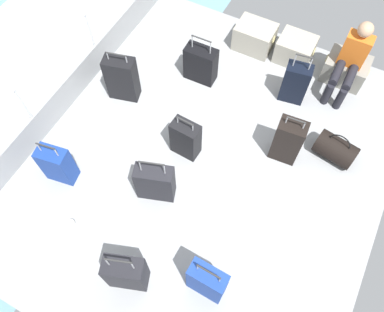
% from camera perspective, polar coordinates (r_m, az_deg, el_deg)
% --- Properties ---
extents(ground_plane, '(4.40, 5.20, 0.06)m').
position_cam_1_polar(ground_plane, '(5.15, 2.48, -0.97)').
color(ground_plane, '#939699').
extents(gunwale_port, '(0.06, 5.20, 0.45)m').
position_cam_1_polar(gunwale_port, '(5.74, -17.45, 9.22)').
color(gunwale_port, '#939699').
rests_on(gunwale_port, ground_plane).
extents(railing_port, '(0.04, 4.20, 1.02)m').
position_cam_1_polar(railing_port, '(5.34, -19.06, 12.86)').
color(railing_port, silver).
rests_on(railing_port, ground_plane).
extents(sea_wake, '(12.00, 12.00, 0.01)m').
position_cam_1_polar(sea_wake, '(7.00, -25.49, 10.11)').
color(sea_wake, '#6B99A8').
rests_on(sea_wake, ground_plane).
extents(cargo_crate_0, '(0.61, 0.43, 0.41)m').
position_cam_1_polar(cargo_crate_0, '(6.26, 9.12, 16.78)').
color(cargo_crate_0, '#9E9989').
rests_on(cargo_crate_0, ground_plane).
extents(cargo_crate_1, '(0.56, 0.45, 0.38)m').
position_cam_1_polar(cargo_crate_1, '(6.22, 14.82, 14.82)').
color(cargo_crate_1, '#9E9989').
rests_on(cargo_crate_1, ground_plane).
extents(cargo_crate_2, '(0.62, 0.45, 0.37)m').
position_cam_1_polar(cargo_crate_2, '(6.19, 21.48, 11.74)').
color(cargo_crate_2, gray).
rests_on(cargo_crate_2, ground_plane).
extents(passenger_seated, '(0.34, 0.66, 1.07)m').
position_cam_1_polar(passenger_seated, '(5.80, 22.19, 12.94)').
color(passenger_seated, orange).
rests_on(passenger_seated, ground_plane).
extents(suitcase_0, '(0.47, 0.35, 0.84)m').
position_cam_1_polar(suitcase_0, '(4.36, -9.58, -16.49)').
color(suitcase_0, black).
rests_on(suitcase_0, ground_plane).
extents(suitcase_1, '(0.40, 0.27, 0.75)m').
position_cam_1_polar(suitcase_1, '(5.04, -19.07, -1.18)').
color(suitcase_1, navy).
rests_on(suitcase_1, ground_plane).
extents(suitcase_2, '(0.46, 0.25, 0.78)m').
position_cam_1_polar(suitcase_2, '(5.71, 1.28, 13.26)').
color(suitcase_2, black).
rests_on(suitcase_2, ground_plane).
extents(suitcase_3, '(0.36, 0.26, 0.82)m').
position_cam_1_polar(suitcase_3, '(5.01, 13.80, 2.18)').
color(suitcase_3, black).
rests_on(suitcase_3, ground_plane).
extents(suitcase_4, '(0.50, 0.34, 0.80)m').
position_cam_1_polar(suitcase_4, '(4.67, -5.40, -3.88)').
color(suitcase_4, black).
rests_on(suitcase_4, ground_plane).
extents(suitcase_5, '(0.41, 0.21, 0.78)m').
position_cam_1_polar(suitcase_5, '(4.27, 2.23, -17.80)').
color(suitcase_5, navy).
rests_on(suitcase_5, ground_plane).
extents(suitcase_6, '(0.46, 0.32, 0.83)m').
position_cam_1_polar(suitcase_6, '(5.53, -10.19, 11.09)').
color(suitcase_6, black).
rests_on(suitcase_6, ground_plane).
extents(suitcase_7, '(0.37, 0.27, 0.84)m').
position_cam_1_polar(suitcase_7, '(5.62, 14.82, 10.26)').
color(suitcase_7, black).
rests_on(suitcase_7, ground_plane).
extents(suitcase_8, '(0.37, 0.23, 0.70)m').
position_cam_1_polar(suitcase_8, '(4.95, -0.94, 2.54)').
color(suitcase_8, black).
rests_on(suitcase_8, ground_plane).
extents(duffel_bag, '(0.56, 0.40, 0.47)m').
position_cam_1_polar(duffel_bag, '(5.35, 20.21, 0.94)').
color(duffel_bag, black).
rests_on(duffel_bag, ground_plane).
extents(paper_cup, '(0.08, 0.08, 0.10)m').
position_cam_1_polar(paper_cup, '(4.94, -17.12, -9.43)').
color(paper_cup, white).
rests_on(paper_cup, ground_plane).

